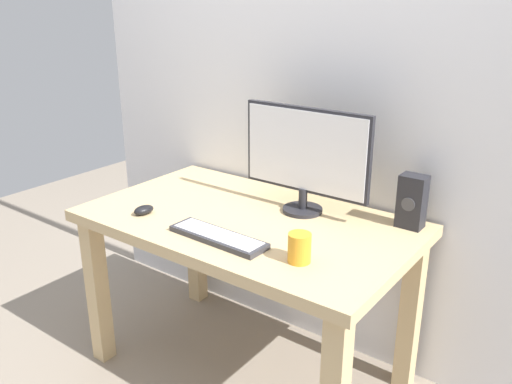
# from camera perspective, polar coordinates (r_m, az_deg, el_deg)

# --- Properties ---
(ground_plane) EXTENTS (6.00, 6.00, 0.00)m
(ground_plane) POSITION_cam_1_polar(r_m,az_deg,el_deg) (2.56, -0.83, -18.28)
(ground_plane) COLOR gray
(wall_back) EXTENTS (2.46, 0.04, 3.00)m
(wall_back) POSITION_cam_1_polar(r_m,az_deg,el_deg) (2.37, 5.67, 17.86)
(wall_back) COLOR silver
(wall_back) RESTS_ON ground_plane
(desk) EXTENTS (1.33, 0.79, 0.74)m
(desk) POSITION_cam_1_polar(r_m,az_deg,el_deg) (2.22, -0.91, -5.41)
(desk) COLOR tan
(desk) RESTS_ON ground_plane
(monitor) EXTENTS (0.57, 0.17, 0.44)m
(monitor) POSITION_cam_1_polar(r_m,az_deg,el_deg) (2.17, 5.27, 3.89)
(monitor) COLOR #232328
(monitor) RESTS_ON desk
(keyboard_primary) EXTENTS (0.40, 0.13, 0.02)m
(keyboard_primary) POSITION_cam_1_polar(r_m,az_deg,el_deg) (1.99, -4.05, -4.76)
(keyboard_primary) COLOR #333338
(keyboard_primary) RESTS_ON desk
(mouse) EXTENTS (0.07, 0.10, 0.04)m
(mouse) POSITION_cam_1_polar(r_m,az_deg,el_deg) (2.25, -11.83, -1.88)
(mouse) COLOR black
(mouse) RESTS_ON desk
(speaker_right) EXTENTS (0.10, 0.08, 0.21)m
(speaker_right) POSITION_cam_1_polar(r_m,az_deg,el_deg) (2.14, 16.23, -0.97)
(speaker_right) COLOR #232328
(speaker_right) RESTS_ON desk
(coffee_mug) EXTENTS (0.08, 0.08, 0.10)m
(coffee_mug) POSITION_cam_1_polar(r_m,az_deg,el_deg) (1.81, 4.63, -5.93)
(coffee_mug) COLOR orange
(coffee_mug) RESTS_ON desk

